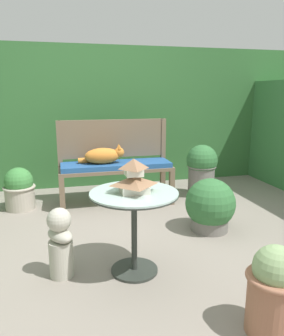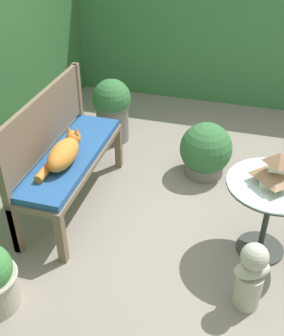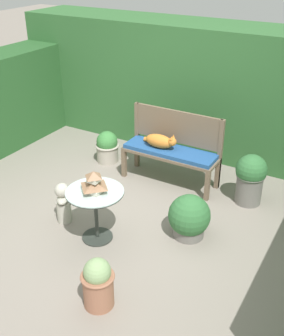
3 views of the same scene
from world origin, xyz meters
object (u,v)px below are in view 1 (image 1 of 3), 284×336
pagoda_birdhouse (134,178)px  potted_plant_patio_mid (202,169)px  patio_table (134,210)px  garden_bust (60,242)px  cat (103,156)px  garden_bench (116,169)px  potted_plant_bench_left (210,207)px  potted_plant_table_near (19,189)px  potted_plant_path_edge (274,290)px

pagoda_birdhouse → potted_plant_patio_mid: bearing=52.1°
pagoda_birdhouse → potted_plant_patio_mid: pagoda_birdhouse is taller
patio_table → garden_bust: bearing=172.8°
cat → patio_table: size_ratio=0.83×
potted_plant_patio_mid → garden_bust: bearing=-139.2°
garden_bench → potted_plant_bench_left: size_ratio=2.59×
garden_bench → pagoda_birdhouse: pagoda_birdhouse is taller
potted_plant_patio_mid → potted_plant_table_near: bearing=178.8°
patio_table → pagoda_birdhouse: pagoda_birdhouse is taller
pagoda_birdhouse → potted_plant_bench_left: 1.18m
pagoda_birdhouse → potted_plant_path_edge: bearing=-53.5°
garden_bust → potted_plant_table_near: 1.68m
garden_bench → potted_plant_table_near: garden_bench is taller
potted_plant_table_near → potted_plant_bench_left: size_ratio=0.95×
garden_bench → potted_plant_path_edge: 2.47m
garden_bench → potted_plant_bench_left: bearing=-52.9°
cat → garden_bust: cat is taller
garden_bust → potted_plant_path_edge: size_ratio=1.00×
potted_plant_table_near → potted_plant_bench_left: (1.90, -1.10, 0.00)m
garden_bust → potted_plant_table_near: size_ratio=1.07×
pagoda_birdhouse → garden_bust: size_ratio=0.50×
potted_plant_patio_mid → garden_bench: bearing=-177.6°
patio_table → garden_bust: size_ratio=1.23×
cat → potted_plant_path_edge: cat is taller
garden_bench → potted_plant_table_near: 1.16m
patio_table → cat: bearing=90.6°
patio_table → potted_plant_bench_left: 1.10m
garden_bust → potted_plant_bench_left: size_ratio=1.02×
potted_plant_table_near → patio_table: bearing=-59.3°
potted_plant_patio_mid → potted_plant_table_near: 2.28m
cat → patio_table: 1.58m
patio_table → potted_plant_table_near: patio_table is taller
cat → garden_bust: (-0.52, -1.50, -0.34)m
garden_bench → potted_plant_patio_mid: size_ratio=1.99×
potted_plant_path_edge → potted_plant_patio_mid: 2.56m
pagoda_birdhouse → garden_bust: bearing=172.8°
pagoda_birdhouse → potted_plant_path_edge: pagoda_birdhouse is taller
pagoda_birdhouse → potted_plant_bench_left: bearing=32.8°
cat → pagoda_birdhouse: 1.58m
patio_table → potted_plant_patio_mid: bearing=52.1°
pagoda_birdhouse → garden_bust: 0.72m
patio_table → potted_plant_table_near: bearing=120.7°
patio_table → potted_plant_path_edge: 1.06m
potted_plant_path_edge → potted_plant_patio_mid: bearing=75.0°
potted_plant_table_near → potted_plant_bench_left: 2.20m
patio_table → potted_plant_path_edge: (0.61, -0.83, -0.23)m
cat → pagoda_birdhouse: (0.02, -1.57, 0.13)m
cat → potted_plant_path_edge: size_ratio=1.02×
garden_bench → garden_bust: bearing=-113.9°
garden_bench → potted_plant_patio_mid: potted_plant_patio_mid is taller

